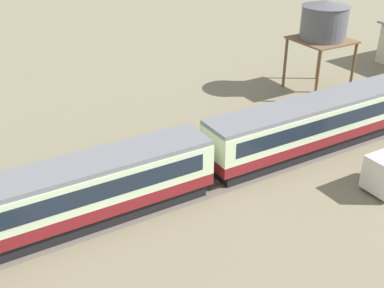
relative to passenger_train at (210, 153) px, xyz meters
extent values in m
plane|color=#7A7056|center=(13.65, 0.64, -2.21)|extent=(600.00, 600.00, 0.00)
cube|color=maroon|center=(10.56, 0.00, -0.91)|extent=(20.79, 3.17, 0.80)
cube|color=beige|center=(10.56, 0.00, 0.48)|extent=(20.79, 3.17, 1.99)
cube|color=#192330|center=(10.56, 0.00, 0.58)|extent=(19.13, 3.21, 1.11)
cube|color=slate|center=(10.56, 0.00, 1.62)|extent=(20.79, 2.98, 0.30)
cube|color=black|center=(10.56, 0.00, -1.75)|extent=(19.96, 2.73, 0.88)
cylinder|color=black|center=(17.42, 0.72, -1.76)|extent=(0.90, 0.18, 0.90)
cylinder|color=black|center=(3.70, -0.72, -1.76)|extent=(0.90, 0.18, 0.90)
cylinder|color=black|center=(3.70, 0.72, -1.76)|extent=(0.90, 0.18, 0.90)
cube|color=maroon|center=(-11.08, 0.00, -0.91)|extent=(20.79, 3.17, 0.80)
cube|color=beige|center=(-11.08, 0.00, 0.48)|extent=(20.79, 3.17, 1.99)
cube|color=#192330|center=(-11.08, 0.00, 0.58)|extent=(19.13, 3.21, 1.11)
cube|color=slate|center=(-11.08, 0.00, 1.62)|extent=(20.79, 2.98, 0.30)
cube|color=black|center=(-11.08, 0.00, -1.75)|extent=(19.96, 2.73, 0.88)
cylinder|color=black|center=(-4.22, -0.72, -1.76)|extent=(0.90, 0.18, 0.90)
cylinder|color=black|center=(-4.22, 0.72, -1.76)|extent=(0.90, 0.18, 0.90)
cube|color=#665B51|center=(0.53, 0.00, -2.21)|extent=(135.23, 3.60, 0.01)
cube|color=#4C4238|center=(0.53, -0.72, -2.19)|extent=(135.23, 0.12, 0.04)
cube|color=#4C4238|center=(0.53, 0.72, -2.19)|extent=(135.23, 0.12, 0.04)
cylinder|color=brown|center=(20.39, 11.23, 0.26)|extent=(0.28, 0.28, 4.94)
cylinder|color=brown|center=(15.85, 11.23, 0.26)|extent=(0.28, 0.28, 4.94)
cylinder|color=brown|center=(20.39, 6.70, 0.26)|extent=(0.28, 0.28, 4.94)
cylinder|color=brown|center=(15.85, 6.70, 0.26)|extent=(0.28, 0.28, 4.94)
cube|color=brown|center=(18.12, 8.96, 2.81)|extent=(5.04, 5.04, 0.16)
cylinder|color=#56565B|center=(18.12, 8.96, 4.42)|extent=(4.29, 4.29, 3.07)
cone|color=#56565B|center=(18.12, 8.96, 6.21)|extent=(4.51, 4.51, 0.50)
cylinder|color=black|center=(9.14, -5.91, -1.81)|extent=(0.80, 0.26, 0.80)
camera|label=1|loc=(-15.04, -23.38, 15.57)|focal=45.00mm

